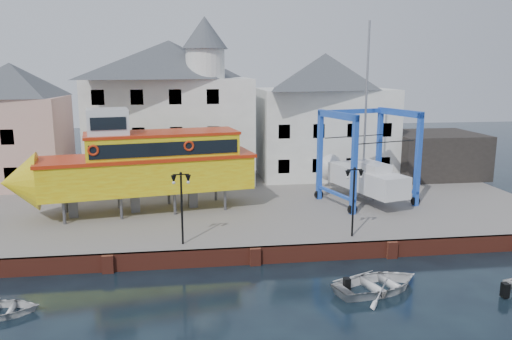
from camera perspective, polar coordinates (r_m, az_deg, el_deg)
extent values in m
plane|color=black|center=(28.51, -0.10, -10.77)|extent=(140.00, 140.00, 0.00)
cube|color=slate|center=(38.71, -2.27, -3.95)|extent=(44.00, 22.00, 1.00)
cube|color=maroon|center=(28.43, -0.14, -9.75)|extent=(44.00, 0.25, 1.00)
cube|color=maroon|center=(28.42, -16.56, -10.26)|extent=(0.60, 0.36, 1.00)
cube|color=maroon|center=(28.27, -0.09, -9.87)|extent=(0.60, 0.36, 1.00)
cube|color=maroon|center=(30.32, 15.25, -8.79)|extent=(0.60, 0.36, 1.00)
cube|color=tan|center=(46.86, -25.71, 2.93)|extent=(8.00, 7.00, 7.50)
pyramid|color=#393D43|center=(46.48, -26.27, 9.22)|extent=(8.00, 7.00, 2.80)
cube|color=black|center=(43.81, -26.21, -0.50)|extent=(1.00, 0.08, 1.20)
cube|color=black|center=(43.35, -26.56, 3.39)|extent=(1.00, 0.08, 1.20)
cube|color=silver|center=(44.99, -9.62, 4.56)|extent=(14.00, 8.00, 9.00)
pyramid|color=#393D43|center=(44.68, -9.88, 12.35)|extent=(14.00, 8.00, 3.20)
cube|color=black|center=(42.09, -17.14, -0.26)|extent=(1.00, 0.08, 1.20)
cube|color=black|center=(41.70, -13.08, -0.15)|extent=(1.00, 0.08, 1.20)
cube|color=black|center=(41.52, -8.96, -0.04)|extent=(1.00, 0.08, 1.20)
cube|color=black|center=(41.55, -4.82, 0.07)|extent=(1.00, 0.08, 1.20)
cube|color=black|center=(41.61, -17.39, 3.79)|extent=(1.00, 0.08, 1.20)
cube|color=black|center=(41.22, -13.27, 3.93)|extent=(1.00, 0.08, 1.20)
cube|color=black|center=(41.03, -9.09, 4.06)|extent=(1.00, 0.08, 1.20)
cube|color=black|center=(41.07, -4.89, 4.17)|extent=(1.00, 0.08, 1.20)
cube|color=black|center=(41.35, -17.64, 7.91)|extent=(1.00, 0.08, 1.20)
cube|color=black|center=(40.95, -13.46, 8.10)|extent=(1.00, 0.08, 1.20)
cube|color=black|center=(40.76, -9.22, 8.25)|extent=(1.00, 0.08, 1.20)
cube|color=black|center=(40.80, -4.96, 8.36)|extent=(1.00, 0.08, 1.20)
cylinder|color=silver|center=(42.28, -5.82, 11.97)|extent=(3.20, 3.20, 2.40)
cone|color=#393D43|center=(42.38, -5.89, 15.35)|extent=(3.80, 3.80, 2.60)
cube|color=silver|center=(47.20, 7.71, 4.33)|extent=(12.00, 8.00, 8.00)
pyramid|color=#393D43|center=(46.85, 7.90, 11.14)|extent=(12.00, 8.00, 3.20)
cube|color=black|center=(42.75, 3.20, 0.41)|extent=(1.00, 0.08, 1.20)
cube|color=black|center=(43.41, 7.09, 0.51)|extent=(1.00, 0.08, 1.20)
cube|color=black|center=(44.27, 10.85, 0.61)|extent=(1.00, 0.08, 1.20)
cube|color=black|center=(45.31, 14.45, 0.69)|extent=(1.00, 0.08, 1.20)
cube|color=black|center=(42.28, 3.25, 4.41)|extent=(1.00, 0.08, 1.20)
cube|color=black|center=(42.95, 7.19, 4.44)|extent=(1.00, 0.08, 1.20)
cube|color=black|center=(43.81, 11.00, 4.46)|extent=(1.00, 0.08, 1.20)
cube|color=black|center=(44.86, 14.64, 4.46)|extent=(1.00, 0.08, 1.20)
cube|color=black|center=(49.28, 19.56, 1.71)|extent=(8.00, 7.00, 4.00)
cylinder|color=black|center=(28.44, -8.47, -4.55)|extent=(0.12, 0.12, 4.00)
cube|color=black|center=(27.95, -8.59, -0.51)|extent=(0.90, 0.06, 0.06)
sphere|color=black|center=(27.94, -8.60, -0.37)|extent=(0.16, 0.16, 0.16)
cone|color=black|center=(28.02, -9.39, -1.07)|extent=(0.32, 0.32, 0.45)
sphere|color=silver|center=(28.06, -9.38, -1.43)|extent=(0.18, 0.18, 0.18)
cone|color=black|center=(28.00, -7.76, -1.03)|extent=(0.32, 0.32, 0.45)
sphere|color=silver|center=(28.04, -7.75, -1.39)|extent=(0.18, 0.18, 0.18)
cylinder|color=black|center=(29.98, 11.05, -3.81)|extent=(0.12, 0.12, 4.00)
cube|color=black|center=(29.52, 11.20, 0.04)|extent=(0.90, 0.06, 0.06)
sphere|color=black|center=(29.50, 11.21, 0.17)|extent=(0.16, 0.16, 0.16)
cone|color=black|center=(29.44, 10.44, -0.50)|extent=(0.32, 0.32, 0.45)
sphere|color=silver|center=(29.48, 10.43, -0.84)|extent=(0.18, 0.18, 0.18)
cone|color=black|center=(29.70, 11.91, -0.45)|extent=(0.32, 0.32, 0.45)
sphere|color=silver|center=(29.74, 11.90, -0.79)|extent=(0.18, 0.18, 0.18)
cylinder|color=#59595E|center=(34.32, -21.09, -4.57)|extent=(0.23, 0.23, 1.52)
cylinder|color=#59595E|center=(37.06, -20.87, -3.40)|extent=(0.23, 0.23, 1.52)
cylinder|color=#59595E|center=(34.27, -15.15, -4.22)|extent=(0.23, 0.23, 1.52)
cylinder|color=#59595E|center=(37.01, -15.38, -3.07)|extent=(0.23, 0.23, 1.52)
cylinder|color=#59595E|center=(34.58, -9.27, -3.82)|extent=(0.23, 0.23, 1.52)
cylinder|color=#59595E|center=(37.30, -9.94, -2.71)|extent=(0.23, 0.23, 1.52)
cylinder|color=#59595E|center=(35.25, -3.55, -3.39)|extent=(0.23, 0.23, 1.52)
cylinder|color=#59595E|center=(37.92, -4.62, -2.34)|extent=(0.23, 0.23, 1.52)
cube|color=#59595E|center=(35.66, -20.16, -3.92)|extent=(0.69, 0.61, 1.52)
cube|color=#59595E|center=(35.69, -13.65, -3.52)|extent=(0.69, 0.61, 1.52)
cube|color=#59595E|center=(36.17, -7.23, -3.08)|extent=(0.69, 0.61, 1.52)
cube|color=#D89E06|center=(35.34, -12.15, -0.47)|extent=(14.65, 6.30, 2.23)
cone|color=#D89E06|center=(35.52, -25.43, -1.28)|extent=(2.88, 4.18, 3.85)
cube|color=#B5280D|center=(35.11, -12.24, 1.47)|extent=(14.98, 6.51, 0.22)
cube|color=#D89E06|center=(35.11, -10.64, 2.71)|extent=(10.59, 5.18, 1.62)
cube|color=black|center=(33.38, -10.25, 2.37)|extent=(9.59, 1.78, 0.91)
cube|color=black|center=(36.82, -11.00, 3.18)|extent=(9.59, 1.78, 0.91)
cube|color=#B5280D|center=(34.99, -10.69, 4.17)|extent=(10.80, 5.32, 0.18)
cube|color=silver|center=(34.63, -16.60, 5.21)|extent=(3.06, 3.06, 1.84)
cube|color=black|center=(33.29, -16.54, 5.11)|extent=(2.19, 0.45, 0.81)
torus|color=#B5280D|center=(33.03, -18.11, 2.15)|extent=(0.72, 0.27, 0.71)
torus|color=#B5280D|center=(33.54, -7.67, 2.75)|extent=(0.72, 0.27, 0.71)
cube|color=blue|center=(34.22, 11.16, 0.47)|extent=(0.42, 0.42, 6.78)
cylinder|color=black|center=(34.92, 10.96, -4.44)|extent=(0.72, 0.42, 0.68)
cube|color=blue|center=(37.94, 7.30, 1.66)|extent=(0.42, 0.42, 6.78)
cylinder|color=black|center=(38.57, 7.18, -2.80)|extent=(0.72, 0.42, 0.68)
cube|color=blue|center=(37.58, 18.03, 1.10)|extent=(0.42, 0.42, 6.78)
cylinder|color=black|center=(38.22, 17.75, -3.40)|extent=(0.72, 0.42, 0.68)
cube|color=blue|center=(40.99, 13.88, 2.15)|extent=(0.42, 0.42, 6.78)
cylinder|color=black|center=(41.58, 13.68, -2.00)|extent=(0.72, 0.42, 0.68)
cube|color=blue|center=(35.63, 9.29, 6.20)|extent=(1.65, 4.75, 0.47)
cube|color=blue|center=(36.57, 9.01, -2.63)|extent=(1.56, 4.72, 0.20)
cube|color=blue|center=(38.86, 16.13, 6.33)|extent=(1.65, 4.75, 0.47)
cube|color=blue|center=(39.72, 15.68, -1.79)|extent=(1.56, 4.72, 0.20)
cube|color=blue|center=(39.01, 10.89, 6.59)|extent=(5.68, 1.92, 0.34)
cube|color=silver|center=(37.91, 12.53, -1.06)|extent=(4.13, 7.59, 1.55)
cone|color=silver|center=(41.38, 9.03, 0.12)|extent=(2.57, 2.10, 2.23)
cube|color=#59595E|center=(38.16, 12.46, -2.69)|extent=(0.70, 1.74, 0.68)
cube|color=silver|center=(37.31, 13.04, 0.39)|extent=(2.29, 3.22, 0.58)
cylinder|color=#99999E|center=(37.48, 12.50, 8.22)|extent=(0.20, 0.20, 10.65)
cube|color=black|center=(36.01, 14.37, 3.08)|extent=(5.04, 1.54, 0.05)
cube|color=black|center=(38.79, 11.21, 3.80)|extent=(5.04, 1.54, 0.05)
imported|color=silver|center=(26.17, 13.74, -13.23)|extent=(5.44, 4.55, 0.97)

